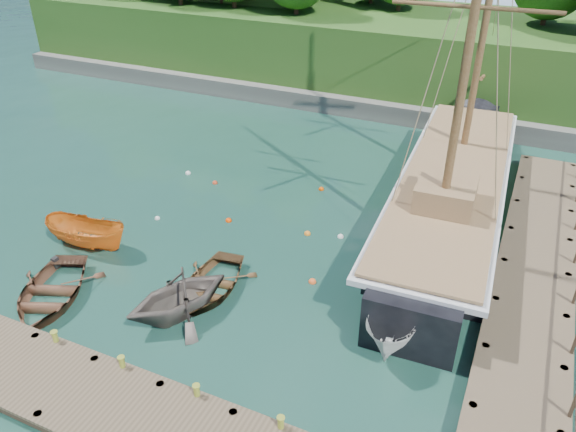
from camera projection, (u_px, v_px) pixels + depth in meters
name	position (u px, v px, depth m)	size (l,w,h in m)	color
ground	(224.00, 301.00, 23.17)	(160.00, 160.00, 0.00)	#163A2E
dock_near	(173.00, 431.00, 17.16)	(20.00, 3.20, 1.10)	brown
dock_east	(535.00, 270.00, 24.32)	(3.20, 24.00, 1.10)	brown
bollard_0	(60.00, 353.00, 20.62)	(0.26, 0.26, 0.45)	olive
bollard_1	(125.00, 379.00, 19.55)	(0.26, 0.26, 0.45)	olive
bollard_2	(199.00, 408.00, 18.48)	(0.26, 0.26, 0.45)	olive
rowboat_0	(52.00, 300.00, 23.25)	(3.56, 4.99, 1.03)	brown
rowboat_1	(180.00, 315.00, 22.45)	(3.68, 4.27, 2.25)	#645952
rowboat_2	(212.00, 290.00, 23.82)	(3.12, 4.38, 0.91)	brown
motorboat_orange	(90.00, 247.00, 26.63)	(1.63, 4.34, 1.67)	orange
cabin_boat_white	(397.00, 333.00, 21.54)	(1.94, 5.15, 1.99)	silver
schooner	(450.00, 200.00, 28.22)	(5.88, 27.47, 20.11)	black
mooring_buoy_0	(157.00, 219.00, 28.82)	(0.28, 0.28, 0.28)	silver
mooring_buoy_1	(229.00, 221.00, 28.63)	(0.32, 0.32, 0.32)	#F63C00
mooring_buoy_2	(307.00, 234.00, 27.56)	(0.32, 0.32, 0.32)	orange
mooring_buoy_3	(341.00, 237.00, 27.33)	(0.31, 0.31, 0.31)	white
mooring_buoy_4	(215.00, 183.00, 32.21)	(0.30, 0.30, 0.30)	red
mooring_buoy_5	(321.00, 190.00, 31.55)	(0.30, 0.30, 0.30)	#F64C00
mooring_buoy_6	(188.00, 174.00, 33.27)	(0.33, 0.33, 0.33)	silver
mooring_buoy_7	(312.00, 282.00, 24.26)	(0.34, 0.34, 0.34)	#F45D23
headland	(273.00, 5.00, 49.42)	(51.00, 19.31, 12.90)	#474744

